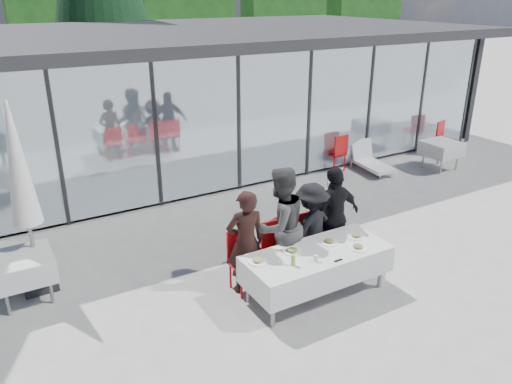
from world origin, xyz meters
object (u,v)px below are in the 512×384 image
at_px(diner_c, 311,228).
at_px(spare_chair_b, 338,151).
at_px(plate_extra, 358,247).
at_px(plate_c, 329,241).
at_px(dining_table, 317,264).
at_px(folded_eyeglasses, 338,260).
at_px(lounger, 369,160).
at_px(diner_a, 246,242).
at_px(spare_chair_a, 443,137).
at_px(market_umbrella, 20,175).
at_px(spare_table_right, 441,149).
at_px(diner_chair_c, 307,239).
at_px(diner_b, 280,226).
at_px(plate_a, 258,261).
at_px(plate_d, 356,236).
at_px(diner_chair_d, 329,232).
at_px(plate_b, 292,251).
at_px(juice_bottle, 293,260).
at_px(diner_chair_a, 243,257).
at_px(spare_table_left, 23,267).
at_px(diner_chair_b, 277,248).
at_px(diner_d, 334,216).

bearing_deg(diner_c, spare_chair_b, -146.65).
bearing_deg(plate_extra, plate_c, 125.47).
bearing_deg(diner_c, dining_table, 49.16).
distance_m(folded_eyeglasses, lounger, 6.37).
relative_size(diner_a, plate_c, 6.02).
xyz_separation_m(spare_chair_a, lounger, (-2.66, 0.09, -0.28)).
xyz_separation_m(spare_chair_a, market_umbrella, (-11.03, -1.55, 1.37)).
distance_m(diner_c, spare_table_right, 6.48).
bearing_deg(lounger, diner_c, -142.65).
bearing_deg(spare_chair_b, diner_chair_c, -134.85).
bearing_deg(diner_b, spare_chair_b, -147.63).
bearing_deg(market_umbrella, spare_table_right, 4.25).
xyz_separation_m(plate_a, plate_d, (1.75, -0.11, 0.00)).
height_order(diner_chair_d, plate_extra, diner_chair_d).
relative_size(dining_table, lounger, 1.62).
height_order(diner_chair_d, plate_b, diner_chair_d).
bearing_deg(plate_c, diner_chair_d, 50.77).
bearing_deg(folded_eyeglasses, juice_bottle, 160.25).
xyz_separation_m(diner_b, plate_b, (-0.09, -0.48, -0.19)).
distance_m(spare_chair_b, lounger, 0.91).
height_order(diner_chair_a, market_umbrella, market_umbrella).
distance_m(diner_chair_a, juice_bottle, 1.00).
relative_size(plate_c, spare_table_left, 0.32).
relative_size(diner_c, plate_d, 5.56).
bearing_deg(diner_chair_b, plate_b, -98.58).
xyz_separation_m(diner_chair_c, diner_chair_d, (0.48, 0.00, 0.00)).
relative_size(diner_chair_a, diner_d, 0.56).
distance_m(spare_table_left, market_umbrella, 1.39).
xyz_separation_m(diner_b, diner_chair_d, (1.08, 0.09, -0.43)).
distance_m(diner_chair_a, folded_eyeglasses, 1.49).
relative_size(dining_table, plate_d, 8.09).
height_order(diner_c, plate_a, diner_c).
distance_m(diner_chair_a, spare_table_left, 3.30).
distance_m(diner_b, diner_chair_c, 0.74).
distance_m(dining_table, spare_table_left, 4.41).
bearing_deg(plate_extra, dining_table, 158.98).
bearing_deg(diner_d, plate_c, 44.41).
relative_size(plate_b, juice_bottle, 1.67).
height_order(juice_bottle, spare_chair_b, spare_chair_b).
height_order(dining_table, spare_chair_b, spare_chair_b).
bearing_deg(spare_chair_a, diner_chair_b, -157.55).
relative_size(diner_d, juice_bottle, 10.44).
distance_m(juice_bottle, spare_chair_b, 6.32).
relative_size(diner_chair_d, plate_a, 3.49).
xyz_separation_m(plate_c, market_umbrella, (-4.00, 2.21, 1.13)).
bearing_deg(diner_a, spare_chair_a, -148.59).
bearing_deg(plate_d, spare_chair_b, 53.94).
height_order(plate_b, plate_extra, same).
height_order(diner_b, diner_chair_b, diner_b).
xyz_separation_m(plate_c, spare_chair_b, (3.58, 4.19, -0.24)).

